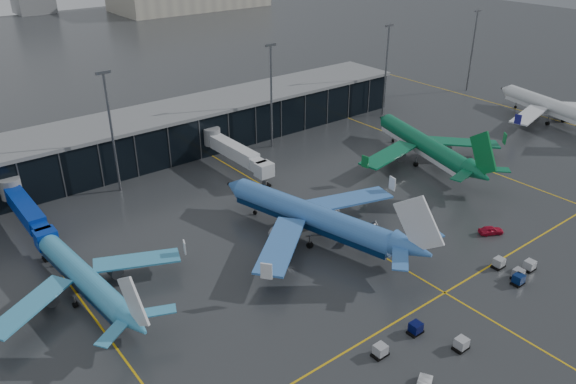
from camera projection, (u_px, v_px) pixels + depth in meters
ground at (332, 272)px, 91.85m from camera, size 600.00×600.00×0.00m
terminal_pier at (157, 135)px, 133.01m from camera, size 142.00×17.00×10.70m
jet_bridges at (27, 212)px, 100.72m from camera, size 94.00×27.50×7.20m
flood_masts at (198, 109)px, 123.56m from camera, size 203.00×0.50×25.50m
distant_hangars at (67, 1)px, 305.32m from camera, size 260.00×71.00×22.00m
taxi_lines at (333, 227)px, 104.83m from camera, size 220.00×120.00×0.02m
airliner_arkefly at (80, 264)px, 83.91m from camera, size 35.04×39.08×11.20m
airliner_klm_near at (311, 202)px, 98.80m from camera, size 49.37×53.46×13.95m
airliner_aer_lingus at (425, 134)px, 129.63m from camera, size 49.84×53.47×13.60m
airliner_ba at (554, 98)px, 154.66m from camera, size 47.47×51.37×13.38m
baggage_carts at (479, 298)px, 84.44m from camera, size 36.13×9.62×1.70m
mobile_airstair at (366, 235)px, 100.67m from camera, size 2.73×3.54×3.45m
service_van_red at (491, 230)px, 102.33m from camera, size 4.83×3.75×1.54m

